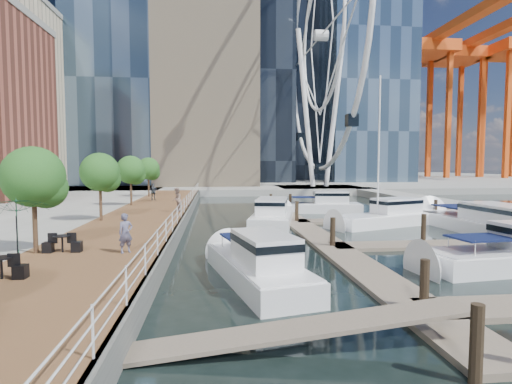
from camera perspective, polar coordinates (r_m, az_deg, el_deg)
The scene contains 15 objects.
ground at distance 15.20m, azimuth 8.70°, elevation -14.60°, with size 520.00×520.00×0.00m, color black.
boardwalk at distance 29.73m, azimuth -16.23°, elevation -4.53°, with size 6.00×60.00×1.00m, color brown.
seawall at distance 29.35m, azimuth -10.44°, elevation -4.55°, with size 0.25×60.00×1.00m, color #595954.
land_far at distance 116.07m, azimuth -4.14°, elevation 1.89°, with size 200.00×114.00×1.00m, color gray.
breakwater at distance 41.61m, azimuth 28.82°, elevation -2.46°, with size 4.00×60.00×1.00m, color gray.
pier at distance 68.40m, azimuth 9.04°, elevation 0.35°, with size 14.00×12.00×1.00m, color gray.
railing at distance 29.22m, azimuth -10.66°, elevation -2.56°, with size 0.10×60.00×1.05m, color white, non-canonical shape.
floating_docks at distance 26.95m, azimuth 19.85°, elevation -5.50°, with size 16.00×34.00×2.60m.
ferris_wheel at distance 71.44m, azimuth 9.28°, elevation 21.14°, with size 5.80×45.60×47.80m.
port_cranes at distance 131.65m, azimuth 27.38°, elevation 10.20°, with size 40.00×52.00×38.00m.
street_trees at distance 28.98m, azimuth -21.41°, elevation 2.66°, with size 2.60×42.60×4.60m.
pedestrian_near at distance 18.23m, azimuth -18.13°, elevation -5.60°, with size 0.63×0.41×1.72m, color #4E4E68.
pedestrian_mid at distance 32.55m, azimuth -11.26°, elevation -1.10°, with size 0.95×0.74×1.95m, color #8B6E60.
pedestrian_far at distance 43.53m, azimuth -14.45°, elevation 0.01°, with size 1.04×0.43×1.77m, color #373D45.
moored_yachts at distance 29.58m, azimuth 18.51°, elevation -5.60°, with size 21.52×37.47×11.50m.
Camera 1 is at (-3.69, -13.93, 4.85)m, focal length 28.00 mm.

